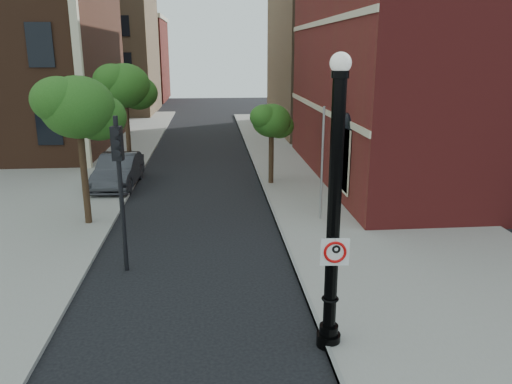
{
  "coord_description": "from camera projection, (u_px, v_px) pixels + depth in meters",
  "views": [
    {
      "loc": [
        -0.32,
        -10.08,
        6.19
      ],
      "look_at": [
        0.78,
        2.0,
        2.76
      ],
      "focal_mm": 35.0,
      "sensor_mm": 36.0,
      "label": 1
    }
  ],
  "objects": [
    {
      "name": "street_tree_b",
      "position": [
        126.0,
        87.0,
        25.66
      ],
      "size": [
        3.12,
        2.82,
        5.62
      ],
      "color": "black",
      "rests_on": "ground"
    },
    {
      "name": "sidewalk_left",
      "position": [
        56.0,
        165.0,
        27.82
      ],
      "size": [
        10.0,
        50.0,
        0.12
      ],
      "primitive_type": "cube",
      "color": "gray",
      "rests_on": "ground"
    },
    {
      "name": "curb_edge",
      "position": [
        269.0,
        201.0,
        21.11
      ],
      "size": [
        0.1,
        60.0,
        0.14
      ],
      "primitive_type": "cube",
      "color": "gray",
      "rests_on": "ground"
    },
    {
      "name": "traffic_signal_right",
      "position": [
        335.0,
        124.0,
        20.67
      ],
      "size": [
        0.36,
        0.42,
        4.89
      ],
      "rotation": [
        0.0,
        0.0,
        -0.23
      ],
      "color": "black",
      "rests_on": "ground"
    },
    {
      "name": "ground",
      "position": [
        230.0,
        333.0,
        11.37
      ],
      "size": [
        120.0,
        120.0,
        0.0
      ],
      "primitive_type": "plane",
      "color": "black",
      "rests_on": "ground"
    },
    {
      "name": "street_tree_c",
      "position": [
        272.0,
        122.0,
        23.16
      ],
      "size": [
        2.15,
        1.94,
        3.87
      ],
      "color": "black",
      "rests_on": "ground"
    },
    {
      "name": "lamppost",
      "position": [
        334.0,
        222.0,
        10.12
      ],
      "size": [
        0.52,
        0.52,
        6.19
      ],
      "color": "black",
      "rests_on": "ground"
    },
    {
      "name": "no_parking_sign",
      "position": [
        335.0,
        252.0,
        10.13
      ],
      "size": [
        0.59,
        0.1,
        0.59
      ],
      "rotation": [
        0.0,
        0.0,
        -0.08
      ],
      "color": "white",
      "rests_on": "ground"
    },
    {
      "name": "street_tree_a",
      "position": [
        79.0,
        109.0,
        17.28
      ],
      "size": [
        3.0,
        2.71,
        5.41
      ],
      "color": "black",
      "rests_on": "ground"
    },
    {
      "name": "parked_car",
      "position": [
        118.0,
        171.0,
        23.44
      ],
      "size": [
        1.83,
        4.78,
        1.55
      ],
      "primitive_type": "imported",
      "rotation": [
        0.0,
        0.0,
        -0.04
      ],
      "color": "#2D2D32",
      "rests_on": "ground"
    },
    {
      "name": "sidewalk_right",
      "position": [
        360.0,
        199.0,
        21.46
      ],
      "size": [
        8.0,
        60.0,
        0.12
      ],
      "primitive_type": "cube",
      "color": "gray",
      "rests_on": "ground"
    },
    {
      "name": "bg_building_tan_a",
      "position": [
        94.0,
        53.0,
        50.86
      ],
      "size": [
        12.0,
        12.0,
        12.0
      ],
      "primitive_type": "cube",
      "color": "#8B6B4C",
      "rests_on": "ground"
    },
    {
      "name": "bg_building_tan_b",
      "position": [
        415.0,
        41.0,
        39.62
      ],
      "size": [
        22.0,
        14.0,
        14.0
      ],
      "primitive_type": "cube",
      "color": "#8B6B4C",
      "rests_on": "ground"
    },
    {
      "name": "utility_pole",
      "position": [
        322.0,
        166.0,
        18.25
      ],
      "size": [
        0.09,
        0.09,
        4.32
      ],
      "primitive_type": "cylinder",
      "color": "#999999",
      "rests_on": "ground"
    },
    {
      "name": "bg_building_red",
      "position": [
        119.0,
        61.0,
        64.55
      ],
      "size": [
        12.0,
        12.0,
        10.0
      ],
      "primitive_type": "cube",
      "color": "maroon",
      "rests_on": "ground"
    },
    {
      "name": "traffic_signal_left",
      "position": [
        119.0,
        169.0,
        13.81
      ],
      "size": [
        0.31,
        0.38,
        4.52
      ],
      "rotation": [
        0.0,
        0.0,
        -0.11
      ],
      "color": "black",
      "rests_on": "ground"
    }
  ]
}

